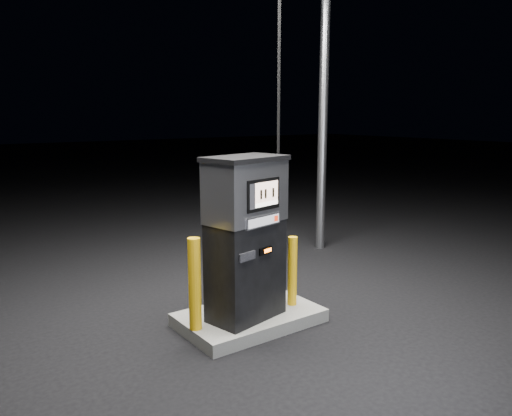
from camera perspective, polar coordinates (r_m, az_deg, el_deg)
ground at (r=6.01m, az=-0.75°, el=-13.06°), size 80.00×80.00×0.00m
pump_island at (r=5.98m, az=-0.75°, el=-12.41°), size 1.60×1.00×0.15m
fuel_dispenser at (r=5.51m, az=-1.15°, el=-3.30°), size 1.05×0.72×3.79m
bollard_left at (r=5.37m, az=-7.02°, el=-8.63°), size 0.15×0.15×1.00m
bollard_right at (r=6.04m, az=4.18°, el=-7.19°), size 0.14×0.14×0.84m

